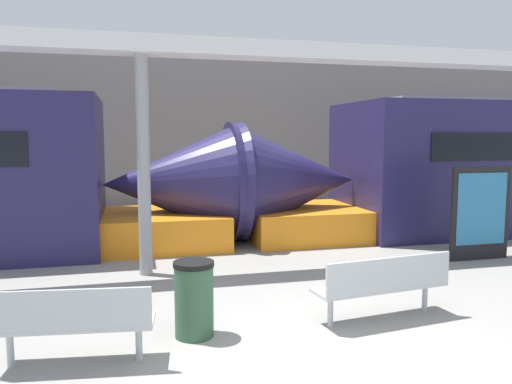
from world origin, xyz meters
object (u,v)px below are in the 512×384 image
object	(u,v)px
trash_bin	(194,299)
poster_board	(480,213)
bench_near	(384,282)
bench_far	(72,320)
support_column_near	(144,167)

from	to	relation	value
trash_bin	poster_board	bearing A→B (deg)	22.37
bench_near	bench_far	distance (m)	3.65
support_column_near	poster_board	bearing A→B (deg)	-4.70
bench_near	trash_bin	xyz separation A→B (m)	(-2.36, 0.11, -0.05)
bench_near	trash_bin	size ratio (longest dim) A/B	2.06
poster_board	support_column_near	size ratio (longest dim) A/B	0.49
bench_far	trash_bin	distance (m)	1.37
trash_bin	support_column_near	size ratio (longest dim) A/B	0.24
support_column_near	bench_far	bearing A→B (deg)	-103.68
trash_bin	poster_board	xyz separation A→B (m)	(5.65, 2.32, 0.45)
bench_far	poster_board	bearing A→B (deg)	29.59
bench_far	support_column_near	world-z (taller)	support_column_near
bench_far	support_column_near	distance (m)	3.67
poster_board	support_column_near	bearing A→B (deg)	175.30
trash_bin	support_column_near	world-z (taller)	support_column_near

